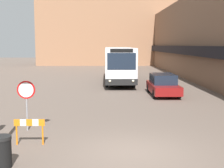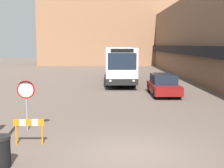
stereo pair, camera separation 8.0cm
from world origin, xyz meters
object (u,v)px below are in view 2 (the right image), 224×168
Objects in this scene: stop_sign at (26,95)px; trash_bin at (1,152)px; parked_car_front at (163,85)px; city_bus at (119,64)px; construction_barricade at (29,127)px.

trash_bin is at bearing -86.30° from stop_sign.
stop_sign is at bearing -128.70° from parked_car_front.
city_bus is 17.79m from stop_sign.
city_bus is at bearing 78.24° from construction_barricade.
stop_sign is 4.14m from trash_bin.
city_bus reaches higher than trash_bin.
stop_sign is 2.23× the size of trash_bin.
trash_bin is at bearing -98.21° from construction_barricade.
construction_barricade is at bearing -121.59° from parked_car_front.
trash_bin is (-7.16, -13.27, -0.27)m from parked_car_front.
stop_sign reaches higher than trash_bin.
stop_sign is at bearing 93.70° from trash_bin.
parked_car_front is 15.08m from trash_bin.
trash_bin is (0.26, -4.00, -1.05)m from stop_sign.
city_bus is 12.51× the size of trash_bin.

